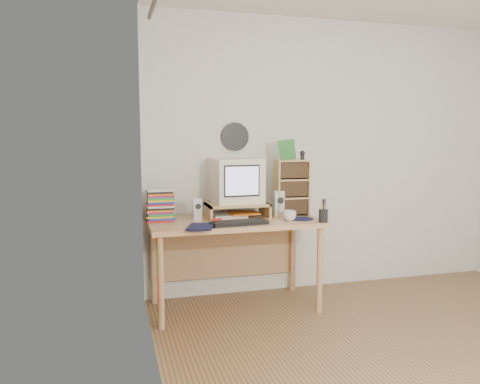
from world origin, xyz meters
TOP-DOWN VIEW (x-y plane):
  - floor at (0.00, 0.00)m, footprint 3.50×3.50m
  - back_wall at (0.00, 1.75)m, footprint 3.50×0.00m
  - left_wall at (-1.75, 0.00)m, footprint 0.00×3.50m
  - curtain at (-1.71, 0.48)m, footprint 0.00×2.20m
  - wall_disc at (-0.93, 1.73)m, footprint 0.25×0.02m
  - desk at (-1.03, 1.44)m, footprint 1.40×0.70m
  - monitor_riser at (-0.98, 1.48)m, footprint 0.52×0.30m
  - crt_monitor at (-0.96, 1.53)m, footprint 0.42×0.42m
  - speaker_left at (-1.33, 1.44)m, footprint 0.07×0.07m
  - speaker_right at (-0.63, 1.43)m, footprint 0.09×0.09m
  - keyboard at (-1.05, 1.15)m, footprint 0.46×0.20m
  - dvd_stack at (-1.62, 1.47)m, footprint 0.21×0.15m
  - cd_rack at (-0.50, 1.46)m, footprint 0.29×0.16m
  - mug at (-0.61, 1.21)m, footprint 0.11×0.11m
  - diary at (-1.45, 1.11)m, footprint 0.27×0.24m
  - mousepad at (-0.49, 1.26)m, footprint 0.25×0.25m
  - pen_cup at (-0.38, 1.07)m, footprint 0.08×0.08m
  - papers at (-1.00, 1.50)m, footprint 0.30×0.23m
  - red_box at (-1.20, 1.25)m, footprint 0.08×0.05m
  - game_box at (-0.55, 1.44)m, footprint 0.14×0.06m
  - webcam at (-0.40, 1.45)m, footprint 0.05×0.05m

SIDE VIEW (x-z plane):
  - floor at x=0.00m, z-range 0.00..0.00m
  - desk at x=-1.03m, z-range 0.24..0.99m
  - mousepad at x=-0.49m, z-range 0.75..0.75m
  - keyboard at x=-1.05m, z-range 0.75..0.78m
  - red_box at x=-1.20m, z-range 0.75..0.79m
  - papers at x=-1.00m, z-range 0.75..0.79m
  - diary at x=-1.45m, z-range 0.75..0.80m
  - mug at x=-0.61m, z-range 0.75..0.84m
  - pen_cup at x=-0.38m, z-range 0.75..0.90m
  - speaker_left at x=-1.33m, z-range 0.75..0.93m
  - monitor_riser at x=-0.98m, z-range 0.78..0.90m
  - speaker_right at x=-0.63m, z-range 0.75..0.97m
  - dvd_stack at x=-1.62m, z-range 0.75..1.04m
  - cd_rack at x=-0.50m, z-range 0.75..1.23m
  - crt_monitor at x=-0.96m, z-range 0.87..1.25m
  - curtain at x=-1.71m, z-range 0.05..2.25m
  - back_wall at x=0.00m, z-range -0.50..3.00m
  - left_wall at x=-1.75m, z-range -0.50..3.00m
  - webcam at x=-0.40m, z-range 1.23..1.31m
  - game_box at x=-0.55m, z-range 1.23..1.40m
  - wall_disc at x=-0.93m, z-range 1.30..1.55m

